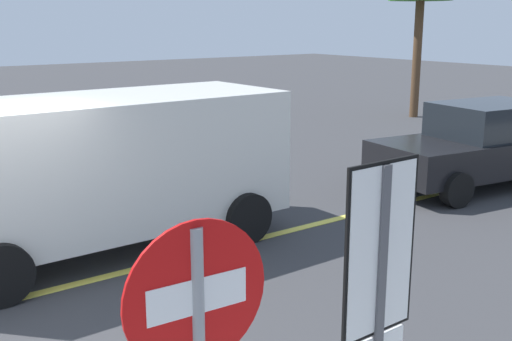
{
  "coord_description": "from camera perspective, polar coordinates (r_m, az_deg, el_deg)",
  "views": [
    {
      "loc": [
        -1.62,
        -7.22,
        3.24
      ],
      "look_at": [
        3.58,
        -0.1,
        1.11
      ],
      "focal_mm": 43.86,
      "sensor_mm": 36.0,
      "label": 1
    }
  ],
  "objects": [
    {
      "name": "speed_limit_sign",
      "position": [
        3.57,
        11.07,
        -11.04
      ],
      "size": [
        0.54,
        0.06,
        2.52
      ],
      "color": "#4C4C51",
      "rests_on": "ground_plane"
    },
    {
      "name": "ground_plane",
      "position": [
        8.08,
        -21.86,
        -11.08
      ],
      "size": [
        80.0,
        80.0,
        0.0
      ],
      "primitive_type": "plane",
      "color": "#38383A"
    },
    {
      "name": "lane_marking_centre",
      "position": [
        9.16,
        -3.34,
        -7.09
      ],
      "size": [
        28.0,
        0.16,
        0.01
      ],
      "primitive_type": "cube",
      "color": "#E0D14C"
    },
    {
      "name": "car_black_far_lane",
      "position": [
        13.23,
        20.08,
        2.24
      ],
      "size": [
        4.74,
        2.5,
        1.65
      ],
      "color": "black",
      "rests_on": "ground_plane"
    },
    {
      "name": "white_van",
      "position": [
        9.07,
        -13.6,
        0.66
      ],
      "size": [
        5.23,
        2.33,
        2.2
      ],
      "color": "silver",
      "rests_on": "ground_plane"
    }
  ]
}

